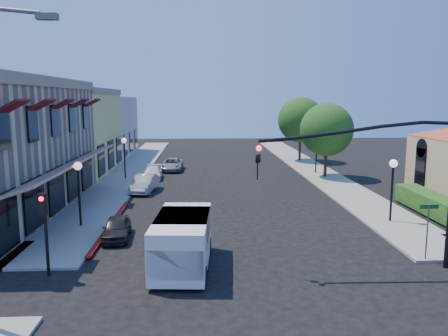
{
  "coord_description": "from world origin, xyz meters",
  "views": [
    {
      "loc": [
        -1.99,
        -15.04,
        6.88
      ],
      "look_at": [
        -0.59,
        11.59,
        2.6
      ],
      "focal_mm": 35.0,
      "sensor_mm": 36.0,
      "label": 1
    }
  ],
  "objects_px": {
    "street_name_sign": "(428,223)",
    "parked_car_c": "(153,173)",
    "parked_car_d": "(172,165)",
    "signal_mast_arm": "(401,170)",
    "street_tree_a": "(327,130)",
    "white_van": "(182,239)",
    "lamppost_left_near": "(78,177)",
    "lamppost_right_near": "(393,175)",
    "secondary_signal": "(44,219)",
    "lamppost_right_far": "(317,144)",
    "parked_car_a": "(117,228)",
    "street_tree_b": "(301,120)",
    "lamppost_left_far": "(124,148)",
    "parked_car_b": "(145,183)"
  },
  "relations": [
    {
      "from": "street_tree_b",
      "to": "parked_car_c",
      "type": "height_order",
      "value": "street_tree_b"
    },
    {
      "from": "secondary_signal",
      "to": "white_van",
      "type": "relative_size",
      "value": 0.67
    },
    {
      "from": "secondary_signal",
      "to": "parked_car_a",
      "type": "height_order",
      "value": "secondary_signal"
    },
    {
      "from": "secondary_signal",
      "to": "lamppost_left_far",
      "type": "distance_m",
      "value": 20.6
    },
    {
      "from": "street_tree_b",
      "to": "street_name_sign",
      "type": "bearing_deg",
      "value": -92.5
    },
    {
      "from": "parked_car_d",
      "to": "street_name_sign",
      "type": "bearing_deg",
      "value": -61.48
    },
    {
      "from": "secondary_signal",
      "to": "parked_car_b",
      "type": "height_order",
      "value": "secondary_signal"
    },
    {
      "from": "street_name_sign",
      "to": "parked_car_c",
      "type": "relative_size",
      "value": 0.68
    },
    {
      "from": "lamppost_right_near",
      "to": "parked_car_c",
      "type": "bearing_deg",
      "value": 135.96
    },
    {
      "from": "signal_mast_arm",
      "to": "street_tree_a",
      "type": "bearing_deg",
      "value": 81.83
    },
    {
      "from": "lamppost_left_near",
      "to": "lamppost_right_far",
      "type": "relative_size",
      "value": 1.0
    },
    {
      "from": "street_tree_b",
      "to": "white_van",
      "type": "distance_m",
      "value": 32.32
    },
    {
      "from": "parked_car_d",
      "to": "signal_mast_arm",
      "type": "bearing_deg",
      "value": -65.24
    },
    {
      "from": "street_tree_a",
      "to": "street_name_sign",
      "type": "distance_m",
      "value": 20.0
    },
    {
      "from": "lamppost_left_far",
      "to": "parked_car_c",
      "type": "xyz_separation_m",
      "value": [
        2.3,
        0.22,
        -2.2
      ]
    },
    {
      "from": "street_tree_b",
      "to": "lamppost_right_near",
      "type": "bearing_deg",
      "value": -90.72
    },
    {
      "from": "street_name_sign",
      "to": "parked_car_a",
      "type": "height_order",
      "value": "street_name_sign"
    },
    {
      "from": "white_van",
      "to": "parked_car_d",
      "type": "bearing_deg",
      "value": 94.68
    },
    {
      "from": "signal_mast_arm",
      "to": "secondary_signal",
      "type": "xyz_separation_m",
      "value": [
        -13.86,
        -0.09,
        -1.77
      ]
    },
    {
      "from": "lamppost_right_near",
      "to": "lamppost_right_far",
      "type": "bearing_deg",
      "value": 90.0
    },
    {
      "from": "secondary_signal",
      "to": "lamppost_left_near",
      "type": "xyz_separation_m",
      "value": [
        -0.5,
        6.59,
        0.42
      ]
    },
    {
      "from": "secondary_signal",
      "to": "parked_car_a",
      "type": "bearing_deg",
      "value": 68.6
    },
    {
      "from": "street_tree_a",
      "to": "parked_car_c",
      "type": "xyz_separation_m",
      "value": [
        -15.0,
        0.22,
        -3.66
      ]
    },
    {
      "from": "signal_mast_arm",
      "to": "lamppost_right_far",
      "type": "distance_m",
      "value": 22.7
    },
    {
      "from": "lamppost_left_far",
      "to": "lamppost_right_near",
      "type": "bearing_deg",
      "value": -39.47
    },
    {
      "from": "signal_mast_arm",
      "to": "street_name_sign",
      "type": "bearing_deg",
      "value": 23.2
    },
    {
      "from": "lamppost_right_far",
      "to": "white_van",
      "type": "height_order",
      "value": "lamppost_right_far"
    },
    {
      "from": "parked_car_c",
      "to": "lamppost_right_near",
      "type": "bearing_deg",
      "value": -46.01
    },
    {
      "from": "white_van",
      "to": "parked_car_a",
      "type": "distance_m",
      "value": 5.29
    },
    {
      "from": "parked_car_a",
      "to": "white_van",
      "type": "bearing_deg",
      "value": -53.65
    },
    {
      "from": "parked_car_a",
      "to": "parked_car_b",
      "type": "bearing_deg",
      "value": 85.8
    },
    {
      "from": "signal_mast_arm",
      "to": "street_name_sign",
      "type": "height_order",
      "value": "signal_mast_arm"
    },
    {
      "from": "street_tree_a",
      "to": "parked_car_b",
      "type": "height_order",
      "value": "street_tree_a"
    },
    {
      "from": "lamppost_right_near",
      "to": "white_van",
      "type": "distance_m",
      "value": 12.87
    },
    {
      "from": "street_tree_a",
      "to": "parked_car_c",
      "type": "distance_m",
      "value": 15.44
    },
    {
      "from": "street_tree_a",
      "to": "street_name_sign",
      "type": "height_order",
      "value": "street_tree_a"
    },
    {
      "from": "secondary_signal",
      "to": "street_name_sign",
      "type": "relative_size",
      "value": 1.33
    },
    {
      "from": "lamppost_left_far",
      "to": "parked_car_a",
      "type": "bearing_deg",
      "value": -81.82
    },
    {
      "from": "white_van",
      "to": "street_tree_a",
      "type": "bearing_deg",
      "value": 59.89
    },
    {
      "from": "street_name_sign",
      "to": "lamppost_left_near",
      "type": "height_order",
      "value": "lamppost_left_near"
    },
    {
      "from": "white_van",
      "to": "parked_car_b",
      "type": "relative_size",
      "value": 1.29
    },
    {
      "from": "lamppost_right_far",
      "to": "parked_car_d",
      "type": "relative_size",
      "value": 0.86
    },
    {
      "from": "lamppost_right_near",
      "to": "parked_car_d",
      "type": "xyz_separation_m",
      "value": [
        -13.3,
        18.54,
        -2.16
      ]
    },
    {
      "from": "signal_mast_arm",
      "to": "lamppost_left_near",
      "type": "relative_size",
      "value": 2.24
    },
    {
      "from": "lamppost_left_near",
      "to": "white_van",
      "type": "height_order",
      "value": "lamppost_left_near"
    },
    {
      "from": "secondary_signal",
      "to": "lamppost_left_far",
      "type": "bearing_deg",
      "value": 91.39
    },
    {
      "from": "lamppost_left_far",
      "to": "parked_car_d",
      "type": "bearing_deg",
      "value": 50.83
    },
    {
      "from": "lamppost_left_far",
      "to": "white_van",
      "type": "xyz_separation_m",
      "value": [
        5.71,
        -19.99,
        -1.49
      ]
    },
    {
      "from": "signal_mast_arm",
      "to": "parked_car_c",
      "type": "relative_size",
      "value": 2.18
    },
    {
      "from": "signal_mast_arm",
      "to": "lamppost_right_near",
      "type": "xyz_separation_m",
      "value": [
        2.64,
        6.5,
        -1.35
      ]
    }
  ]
}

